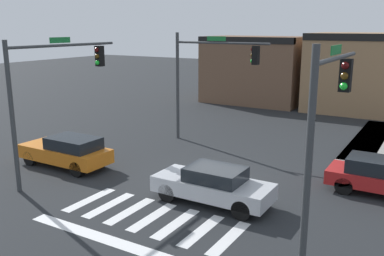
% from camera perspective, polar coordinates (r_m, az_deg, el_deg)
% --- Properties ---
extents(ground_plane, '(120.00, 120.00, 0.00)m').
position_cam_1_polar(ground_plane, '(18.47, 2.94, -6.73)').
color(ground_plane, '#232628').
extents(crosswalk_near, '(6.27, 2.47, 0.01)m').
position_cam_1_polar(crosswalk_near, '(14.94, -5.35, -11.83)').
color(crosswalk_near, silver).
rests_on(crosswalk_near, ground_plane).
extents(storefront_row, '(24.93, 7.04, 5.91)m').
position_cam_1_polar(storefront_row, '(35.16, 21.69, 6.61)').
color(storefront_row, brown).
rests_on(storefront_row, ground_plane).
extents(traffic_signal_northwest, '(5.54, 0.32, 6.06)m').
position_cam_1_polar(traffic_signal_northwest, '(23.15, 2.30, 8.01)').
color(traffic_signal_northwest, '#383A3D').
rests_on(traffic_signal_northwest, ground_plane).
extents(traffic_signal_southwest, '(0.32, 5.95, 5.95)m').
position_cam_1_polar(traffic_signal_southwest, '(18.74, -17.99, 6.17)').
color(traffic_signal_southwest, '#383A3D').
rests_on(traffic_signal_southwest, ground_plane).
extents(traffic_signal_southeast, '(0.32, 4.45, 6.02)m').
position_cam_1_polar(traffic_signal_southeast, '(11.36, 17.70, 1.40)').
color(traffic_signal_southeast, '#383A3D').
rests_on(traffic_signal_southeast, ground_plane).
extents(car_orange, '(4.49, 1.75, 1.47)m').
position_cam_1_polar(car_orange, '(20.48, -16.45, -3.00)').
color(car_orange, orange).
rests_on(car_orange, ground_plane).
extents(car_silver, '(4.43, 1.71, 1.40)m').
position_cam_1_polar(car_silver, '(15.71, 2.87, -7.63)').
color(car_silver, '#B7BABF').
rests_on(car_silver, ground_plane).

